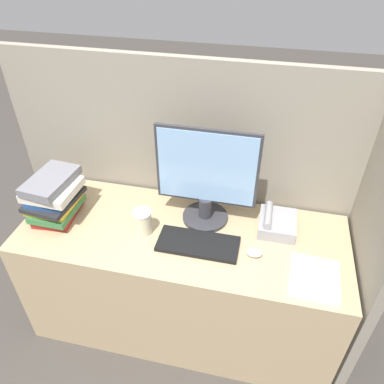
# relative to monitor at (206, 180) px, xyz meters

# --- Properties ---
(ground_plane) EXTENTS (12.00, 12.00, 0.00)m
(ground_plane) POSITION_rel_monitor_xyz_m (-0.10, -0.45, -0.97)
(ground_plane) COLOR #423D38
(cubicle_panel_rear) EXTENTS (2.04, 0.04, 1.48)m
(cubicle_panel_rear) POSITION_rel_monitor_xyz_m (-0.10, 0.22, -0.23)
(cubicle_panel_rear) COLOR gray
(cubicle_panel_rear) RESTS_ON ground_plane
(cubicle_panel_right) EXTENTS (0.04, 0.68, 1.48)m
(cubicle_panel_right) POSITION_rel_monitor_xyz_m (0.76, -0.10, -0.23)
(cubicle_panel_right) COLOR gray
(cubicle_panel_right) RESTS_ON ground_plane
(desk) EXTENTS (1.64, 0.62, 0.72)m
(desk) POSITION_rel_monitor_xyz_m (-0.10, -0.13, -0.61)
(desk) COLOR tan
(desk) RESTS_ON ground_plane
(monitor) EXTENTS (0.50, 0.23, 0.52)m
(monitor) POSITION_rel_monitor_xyz_m (0.00, 0.00, 0.00)
(monitor) COLOR #333338
(monitor) RESTS_ON desk
(keyboard) EXTENTS (0.39, 0.17, 0.02)m
(keyboard) POSITION_rel_monitor_xyz_m (0.00, -0.20, -0.23)
(keyboard) COLOR black
(keyboard) RESTS_ON desk
(mouse) EXTENTS (0.07, 0.05, 0.03)m
(mouse) POSITION_rel_monitor_xyz_m (0.27, -0.21, -0.23)
(mouse) COLOR silver
(mouse) RESTS_ON desk
(coffee_cup) EXTENTS (0.09, 0.09, 0.13)m
(coffee_cup) POSITION_rel_monitor_xyz_m (-0.28, -0.17, -0.18)
(coffee_cup) COLOR beige
(coffee_cup) RESTS_ON desk
(book_stack) EXTENTS (0.25, 0.31, 0.24)m
(book_stack) POSITION_rel_monitor_xyz_m (-0.76, -0.15, -0.12)
(book_stack) COLOR maroon
(book_stack) RESTS_ON desk
(desk_telephone) EXTENTS (0.18, 0.20, 0.10)m
(desk_telephone) POSITION_rel_monitor_xyz_m (0.36, -0.00, -0.21)
(desk_telephone) COLOR #99999E
(desk_telephone) RESTS_ON desk
(paper_pile) EXTENTS (0.22, 0.25, 0.02)m
(paper_pile) POSITION_rel_monitor_xyz_m (0.54, -0.29, -0.23)
(paper_pile) COLOR white
(paper_pile) RESTS_ON desk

